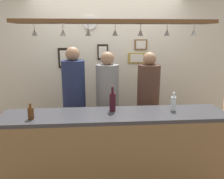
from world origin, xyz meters
TOP-DOWN VIEW (x-y plane):
  - ground_plane at (0.00, 0.00)m, footprint 8.00×8.00m
  - back_wall at (0.00, 1.10)m, footprint 4.40×0.06m
  - bar_counter at (0.00, -0.50)m, footprint 2.70×0.55m
  - overhead_glass_rack at (0.00, -0.30)m, footprint 2.20×0.36m
  - hanging_wineglass_far_left at (-0.89, -0.26)m, footprint 0.07×0.07m
  - hanging_wineglass_left at (-0.57, -0.34)m, footprint 0.07×0.07m
  - hanging_wineglass_center_left at (-0.30, -0.25)m, footprint 0.07×0.07m
  - hanging_wineglass_center at (0.01, -0.25)m, footprint 0.07×0.07m
  - hanging_wineglass_center_right at (0.30, -0.25)m, footprint 0.07×0.07m
  - hanging_wineglass_right at (0.60, -0.30)m, footprint 0.07×0.07m
  - hanging_wineglass_far_right at (0.89, -0.36)m, footprint 0.07×0.07m
  - person_left_navy_shirt at (-0.54, 0.41)m, footprint 0.34×0.34m
  - person_middle_grey_shirt at (-0.04, 0.41)m, footprint 0.34×0.34m
  - person_right_brown_shirt at (0.58, 0.41)m, footprint 0.34×0.34m
  - bottle_beer_brown_stubby at (-0.95, -0.45)m, footprint 0.07×0.07m
  - bottle_soda_clear at (0.73, -0.29)m, footprint 0.06×0.06m
  - bottle_wine_dark_red at (-0.02, -0.25)m, footprint 0.08×0.08m
  - picture_frame_crest at (-0.08, 1.06)m, footprint 0.18×0.02m
  - picture_frame_caricature at (-0.71, 1.06)m, footprint 0.26×0.02m
  - picture_frame_lower_pair at (0.51, 1.06)m, footprint 0.30×0.02m
  - picture_frame_upper_small at (0.58, 1.06)m, footprint 0.22×0.02m
  - wall_clock at (-0.29, 1.05)m, footprint 0.22×0.03m

SIDE VIEW (x-z plane):
  - ground_plane at x=0.00m, z-range 0.00..0.00m
  - bar_counter at x=0.00m, z-range 0.18..1.18m
  - person_right_brown_shirt at x=0.58m, z-range 0.17..1.83m
  - person_middle_grey_shirt at x=-0.04m, z-range 0.17..1.84m
  - person_left_navy_shirt at x=-0.54m, z-range 0.18..1.93m
  - bottle_beer_brown_stubby at x=-0.95m, z-range 0.98..1.16m
  - bottle_soda_clear at x=0.73m, z-range 0.98..1.21m
  - bottle_wine_dark_red at x=-0.02m, z-range 0.97..1.27m
  - back_wall at x=0.00m, z-range 0.00..2.60m
  - picture_frame_lower_pair at x=0.51m, z-range 1.42..1.60m
  - picture_frame_caricature at x=-0.71m, z-range 1.35..1.69m
  - picture_frame_crest at x=-0.08m, z-range 1.49..1.75m
  - picture_frame_upper_small at x=0.58m, z-range 1.65..1.83m
  - hanging_wineglass_far_left at x=-0.89m, z-range 1.88..2.01m
  - hanging_wineglass_left at x=-0.57m, z-range 1.88..2.01m
  - hanging_wineglass_center_left at x=-0.30m, z-range 1.88..2.01m
  - hanging_wineglass_center at x=0.01m, z-range 1.88..2.01m
  - hanging_wineglass_center_right at x=0.30m, z-range 1.88..2.01m
  - hanging_wineglass_right at x=0.60m, z-range 1.88..2.01m
  - hanging_wineglass_far_right at x=0.89m, z-range 1.88..2.01m
  - overhead_glass_rack at x=0.00m, z-range 2.04..2.08m
  - wall_clock at x=-0.29m, z-range 1.99..2.21m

